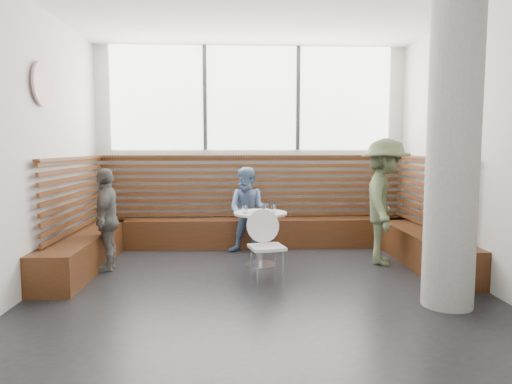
{
  "coord_description": "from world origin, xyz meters",
  "views": [
    {
      "loc": [
        -0.28,
        -4.97,
        1.59
      ],
      "look_at": [
        0.0,
        1.0,
        1.0
      ],
      "focal_mm": 32.0,
      "sensor_mm": 36.0,
      "label": 1
    }
  ],
  "objects_px": {
    "adult_man": "(385,202)",
    "child_left": "(107,219)",
    "cafe_chair": "(266,240)",
    "child_back": "(248,211)",
    "cafe_table": "(260,227)",
    "concrete_column": "(453,146)"
  },
  "relations": [
    {
      "from": "adult_man",
      "to": "child_left",
      "type": "bearing_deg",
      "value": 111.37
    },
    {
      "from": "cafe_chair",
      "to": "child_back",
      "type": "xyz_separation_m",
      "value": [
        -0.17,
        1.4,
        0.16
      ]
    },
    {
      "from": "cafe_chair",
      "to": "child_back",
      "type": "height_order",
      "value": "child_back"
    },
    {
      "from": "cafe_chair",
      "to": "child_left",
      "type": "relative_size",
      "value": 0.64
    },
    {
      "from": "child_back",
      "to": "child_left",
      "type": "relative_size",
      "value": 0.98
    },
    {
      "from": "adult_man",
      "to": "cafe_table",
      "type": "bearing_deg",
      "value": 110.65
    },
    {
      "from": "adult_man",
      "to": "child_back",
      "type": "xyz_separation_m",
      "value": [
        -1.83,
        0.69,
        -0.21
      ]
    },
    {
      "from": "cafe_table",
      "to": "child_back",
      "type": "xyz_separation_m",
      "value": [
        -0.14,
        0.73,
        0.13
      ]
    },
    {
      "from": "cafe_chair",
      "to": "child_left",
      "type": "xyz_separation_m",
      "value": [
        -2.03,
        0.58,
        0.17
      ]
    },
    {
      "from": "concrete_column",
      "to": "cafe_chair",
      "type": "relative_size",
      "value": 3.8
    },
    {
      "from": "adult_man",
      "to": "child_back",
      "type": "height_order",
      "value": "adult_man"
    },
    {
      "from": "cafe_chair",
      "to": "cafe_table",
      "type": "bearing_deg",
      "value": 80.02
    },
    {
      "from": "concrete_column",
      "to": "child_left",
      "type": "xyz_separation_m",
      "value": [
        -3.78,
        1.54,
        -0.94
      ]
    },
    {
      "from": "child_back",
      "to": "adult_man",
      "type": "bearing_deg",
      "value": -4.7
    },
    {
      "from": "concrete_column",
      "to": "child_back",
      "type": "xyz_separation_m",
      "value": [
        -1.93,
        2.36,
        -0.95
      ]
    },
    {
      "from": "concrete_column",
      "to": "adult_man",
      "type": "relative_size",
      "value": 1.87
    },
    {
      "from": "cafe_table",
      "to": "child_left",
      "type": "distance_m",
      "value": 2.0
    },
    {
      "from": "adult_man",
      "to": "child_back",
      "type": "distance_m",
      "value": 1.96
    },
    {
      "from": "concrete_column",
      "to": "cafe_chair",
      "type": "height_order",
      "value": "concrete_column"
    },
    {
      "from": "cafe_table",
      "to": "cafe_chair",
      "type": "relative_size",
      "value": 0.86
    },
    {
      "from": "concrete_column",
      "to": "cafe_table",
      "type": "relative_size",
      "value": 4.4
    },
    {
      "from": "adult_man",
      "to": "child_left",
      "type": "height_order",
      "value": "adult_man"
    }
  ]
}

